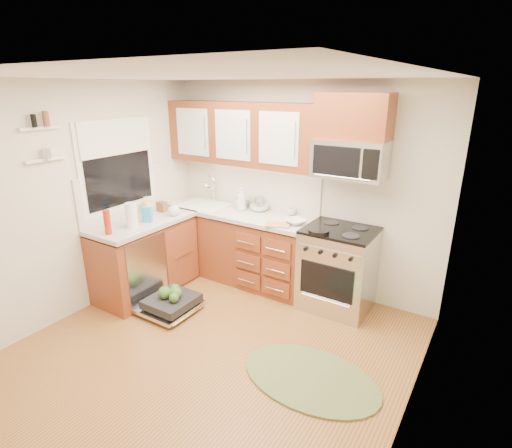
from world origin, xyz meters
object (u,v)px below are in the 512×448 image
Objects in this scene: stock_pot at (242,203)px; bowl_a at (295,222)px; rug at (310,378)px; paper_towel_roll at (132,215)px; cup at (291,212)px; cutting_board at (278,225)px; microwave at (350,159)px; skillet at (319,231)px; sink at (203,214)px; dishwasher at (169,303)px; bowl_b at (259,208)px; upper_cabinets at (241,134)px; range at (338,269)px.

stock_pot reaches higher than bowl_a.
paper_towel_roll reaches higher than rug.
cutting_board is at bearing -83.44° from cup.
paper_towel_roll is (-2.02, -1.25, -0.63)m from microwave.
skillet is 1.34m from stock_pot.
bowl_a is (1.40, -0.04, 0.15)m from sink.
dishwasher reaches higher than rug.
sink is 1.41m from bowl_a.
stock_pot is 0.91m from bowl_a.
stock_pot is 0.26m from bowl_b.
sink is (-0.52, -0.16, -1.07)m from upper_cabinets.
upper_cabinets is at bearing 154.20° from cutting_board.
sink reaches higher than dishwasher.
cup reaches higher than dishwasher.
cup reaches higher than skillet.
dishwasher is 1.71m from bowl_a.
sink is at bearing 109.20° from dishwasher.
range is 0.90m from cup.
skillet is (1.26, -0.40, -0.90)m from upper_cabinets.
cup reaches higher than cutting_board.
range is at bearing 102.45° from rug.
range is 1.23m from microwave.
bowl_a is (0.88, -0.19, -0.92)m from upper_cabinets.
microwave reaches higher than bowl_a.
bowl_b reaches higher than rug.
sink is (-1.93, -0.13, -0.90)m from microwave.
range is 2.39m from paper_towel_roll.
rug is 2.05m from cup.
rug is 2.54m from paper_towel_roll.
cup is at bearing 6.58° from bowl_b.
upper_cabinets is 0.95m from bowl_b.
range reaches higher than dishwasher.
upper_cabinets reaches higher than microwave.
cup is at bearing 4.11° from stock_pot.
microwave reaches higher than stock_pot.
cutting_board is (-0.95, 1.07, 0.92)m from rug.
cutting_board is 0.22m from bowl_a.
skillet reaches higher than rug.
cutting_board is at bearing 46.62° from dishwasher.
microwave is 2.22m from rug.
microwave is 3.33× the size of bowl_a.
skillet is at bearing -4.38° from cutting_board.
stock_pot is 1.89× the size of cup.
microwave is (0.00, 0.12, 1.23)m from range.
bowl_b is at bearing -173.42° from cup.
sink is 0.81m from bowl_b.
rug is at bearing -45.34° from bowl_b.
bowl_a is 2.10× the size of cup.
rug is 5.47× the size of bowl_a.
range is at bearing 0.30° from sink.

